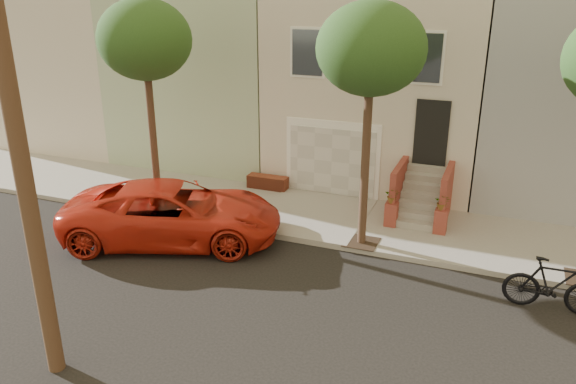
% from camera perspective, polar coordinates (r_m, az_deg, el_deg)
% --- Properties ---
extents(ground, '(90.00, 90.00, 0.00)m').
position_cam_1_polar(ground, '(12.50, -1.73, -12.25)').
color(ground, black).
rests_on(ground, ground).
extents(sidewalk, '(40.00, 3.70, 0.15)m').
position_cam_1_polar(sidewalk, '(16.94, 5.46, -2.85)').
color(sidewalk, gray).
rests_on(sidewalk, ground).
extents(house_row, '(33.10, 11.70, 7.00)m').
position_cam_1_polar(house_row, '(21.47, 10.33, 11.83)').
color(house_row, beige).
rests_on(house_row, sidewalk).
extents(tree_left, '(2.70, 2.57, 6.30)m').
position_cam_1_polar(tree_left, '(16.73, -14.45, 14.72)').
color(tree_left, '#2D2116').
rests_on(tree_left, sidewalk).
extents(tree_mid, '(2.70, 2.57, 6.30)m').
position_cam_1_polar(tree_mid, '(13.99, 8.48, 14.11)').
color(tree_mid, '#2D2116').
rests_on(tree_mid, sidewalk).
extents(pickup_truck, '(6.52, 4.61, 1.65)m').
position_cam_1_polar(pickup_truck, '(15.75, -11.64, -2.09)').
color(pickup_truck, red).
rests_on(pickup_truck, ground).
extents(motorcycle, '(2.09, 0.64, 1.25)m').
position_cam_1_polar(motorcycle, '(13.57, 25.53, -8.59)').
color(motorcycle, black).
rests_on(motorcycle, ground).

